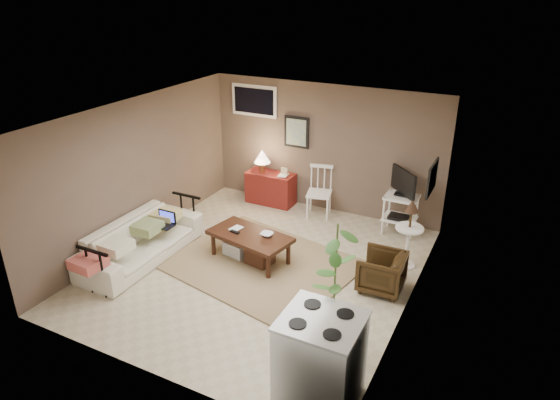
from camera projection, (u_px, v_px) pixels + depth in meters
The scene contains 20 objects.
floor at pixel (259, 268), 7.68m from camera, with size 5.00×5.00×0.00m, color #C1B293.
art_back at pixel (297, 132), 9.33m from camera, with size 0.50×0.03×0.60m, color black.
art_right at pixel (432, 178), 6.99m from camera, with size 0.03×0.60×0.45m, color black.
window at pixel (254, 101), 9.50m from camera, with size 0.96×0.03×0.60m, color white.
rug at pixel (261, 264), 7.77m from camera, with size 2.71×2.17×0.03m, color #9B7B5A.
coffee_table at pixel (250, 245), 7.79m from camera, with size 1.40×0.90×0.49m.
sofa at pixel (140, 235), 7.78m from camera, with size 2.16×0.63×0.84m, color white.
sofa_pillows at pixel (131, 237), 7.52m from camera, with size 0.41×2.05×0.15m, color beige, non-canonical shape.
sofa_end_rails at pixel (147, 240), 7.76m from camera, with size 0.58×2.16×0.73m, color black, non-canonical shape.
laptop at pixel (165, 221), 7.95m from camera, with size 0.33×0.24×0.23m.
red_console at pixel (270, 185), 9.77m from camera, with size 0.94×0.42×1.09m.
spindle_chair at pixel (319, 193), 9.21m from camera, with size 0.52×0.52×0.95m.
tv_stand at pixel (401, 201), 8.49m from camera, with size 0.55×0.54×1.18m.
side_table at pixel (410, 226), 7.46m from camera, with size 0.42×0.42×1.12m.
armchair at pixel (382, 270), 7.05m from camera, with size 0.61×0.57×0.62m, color black.
potted_plant at pixel (335, 280), 5.81m from camera, with size 0.41×0.41×1.63m.
stove at pixel (320, 360), 5.09m from camera, with size 0.80×0.74×1.05m.
bowl at pixel (267, 230), 7.63m from camera, with size 0.19×0.05×0.19m, color #33160E.
book_table at pixel (232, 222), 7.87m from camera, with size 0.16×0.02×0.21m, color #33160E.
book_console at pixel (279, 170), 9.51m from camera, with size 0.17×0.02×0.23m, color #33160E.
Camera 1 is at (3.27, -5.72, 4.09)m, focal length 32.00 mm.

